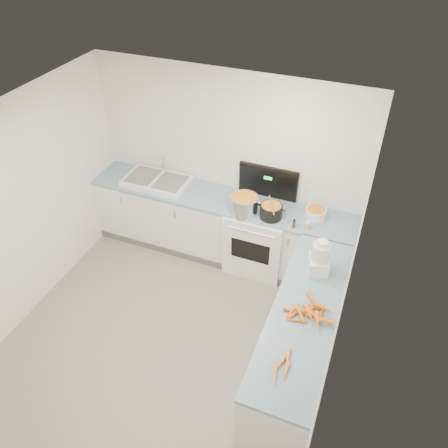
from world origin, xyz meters
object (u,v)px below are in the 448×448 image
at_px(sink, 157,181).
at_px(extract_bottle, 294,224).
at_px(stove, 258,237).
at_px(steel_pot, 244,205).
at_px(food_processor, 319,259).
at_px(black_pot, 271,212).
at_px(spice_jar, 307,226).
at_px(mixing_bowl, 316,213).

bearing_deg(sink, extract_bottle, -6.96).
distance_m(stove, steel_pot, 0.61).
xyz_separation_m(sink, extract_bottle, (1.93, -0.24, 0.01)).
bearing_deg(food_processor, black_pot, 135.88).
bearing_deg(food_processor, spice_jar, 112.36).
bearing_deg(extract_bottle, spice_jar, 10.75).
distance_m(stove, extract_bottle, 0.74).
distance_m(steel_pot, spice_jar, 0.79).
distance_m(sink, spice_jar, 2.09).
bearing_deg(stove, mixing_bowl, 6.47).
distance_m(spice_jar, food_processor, 0.69).
bearing_deg(black_pot, food_processor, -44.12).
distance_m(extract_bottle, food_processor, 0.74).
height_order(steel_pot, food_processor, food_processor).
relative_size(sink, black_pot, 3.21).
relative_size(spice_jar, food_processor, 0.22).
xyz_separation_m(sink, black_pot, (1.62, -0.14, 0.04)).
height_order(steel_pot, spice_jar, steel_pot).
bearing_deg(black_pot, mixing_bowl, 22.07).
bearing_deg(stove, extract_bottle, -24.63).
distance_m(steel_pot, mixing_bowl, 0.86).
distance_m(sink, black_pot, 1.63).
relative_size(black_pot, spice_jar, 3.05).
distance_m(black_pot, food_processor, 1.00).
height_order(sink, spice_jar, sink).
distance_m(black_pot, extract_bottle, 0.32).
height_order(black_pot, spice_jar, black_pot).
height_order(stove, mixing_bowl, stove).
bearing_deg(stove, steel_pot, -136.23).
height_order(sink, steel_pot, sink).
distance_m(stove, spice_jar, 0.83).
bearing_deg(mixing_bowl, sink, -178.37).
relative_size(steel_pot, spice_jar, 3.81).
bearing_deg(spice_jar, mixing_bowl, 81.40).
relative_size(sink, spice_jar, 9.78).
xyz_separation_m(black_pot, spice_jar, (0.46, -0.06, -0.03)).
distance_m(steel_pot, black_pot, 0.33).
bearing_deg(sink, food_processor, -19.71).
distance_m(sink, mixing_bowl, 2.12).
relative_size(steel_pot, food_processor, 0.82).
xyz_separation_m(steel_pot, food_processor, (1.05, -0.67, 0.07)).
xyz_separation_m(black_pot, mixing_bowl, (0.50, 0.20, -0.02)).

